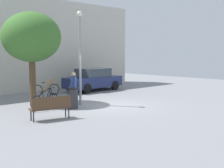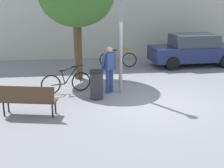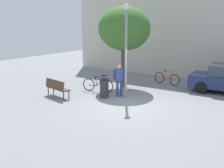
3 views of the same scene
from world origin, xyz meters
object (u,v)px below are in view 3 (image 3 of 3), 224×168
Objects in this scene: person_by_lamppost at (119,78)px; park_bench at (57,87)px; lamppost at (126,43)px; plaza_tree at (124,29)px; bicycle_orange at (167,78)px; bicycle_black at (98,85)px; trash_bin at (104,88)px.

park_bench is (-2.58, -1.93, -0.42)m from person_by_lamppost.
lamppost is 1.86m from person_by_lamppost.
person_by_lamppost is 0.36× the size of plaza_tree.
bicycle_orange is at bearing 82.77° from lamppost.
lamppost reaches higher than bicycle_orange.
person_by_lamppost is at bearing -63.71° from plaza_tree.
lamppost is 2.64× the size of bicycle_black.
lamppost is at bearing 32.62° from park_bench.
bicycle_black is (-1.93, 0.20, -2.40)m from lamppost.
plaza_tree is at bearing -136.08° from bicycle_orange.
lamppost reaches higher than park_bench.
bicycle_black is at bearing 63.39° from park_bench.
person_by_lamppost is 1.69× the size of trash_bin.
bicycle_orange is at bearing 72.96° from trash_bin.
plaza_tree is 2.66× the size of bicycle_black.
bicycle_orange is at bearing 57.45° from bicycle_black.
plaza_tree reaches higher than lamppost.
park_bench is at bearing -143.19° from person_by_lamppost.
park_bench is at bearing -120.52° from bicycle_orange.
bicycle_orange is at bearing 77.14° from person_by_lamppost.
bicycle_orange is at bearing 43.92° from plaza_tree.
lamppost is 4.72× the size of trash_bin.
plaza_tree reaches higher than park_bench.
lamppost is 0.99× the size of plaza_tree.
plaza_tree is at bearing 124.10° from lamppost.
plaza_tree is 4.03m from trash_bin.
bicycle_black is (1.06, 2.11, -0.16)m from park_bench.
person_by_lamppost is 0.93× the size of bicycle_orange.
lamppost is at bearing 33.86° from trash_bin.
bicycle_orange is (0.91, 4.00, -0.58)m from person_by_lamppost.
park_bench is 1.68× the size of trash_bin.
plaza_tree is 2.62× the size of bicycle_orange.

